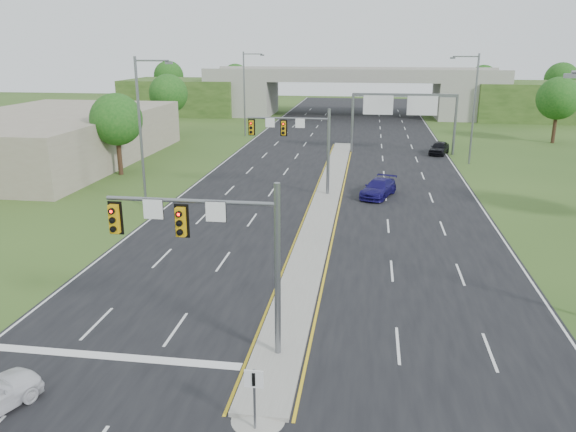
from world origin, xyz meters
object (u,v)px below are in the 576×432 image
(keep_right_sign, at_px, (254,389))
(sign_gantry, at_px, (403,107))
(signal_mast_far, at_px, (300,137))
(car_far_b, at_px, (378,188))
(overpass, at_px, (353,95))
(signal_mast_near, at_px, (217,241))
(car_far_c, at_px, (439,148))

(keep_right_sign, distance_m, sign_gantry, 50.04)
(signal_mast_far, bearing_deg, car_far_b, 2.83)
(keep_right_sign, distance_m, overpass, 84.55)
(signal_mast_far, bearing_deg, sign_gantry, 65.89)
(signal_mast_near, distance_m, sign_gantry, 45.88)
(sign_gantry, relative_size, car_far_c, 2.75)
(signal_mast_far, distance_m, car_far_b, 7.51)
(signal_mast_far, bearing_deg, car_far_c, 56.55)
(car_far_c, bearing_deg, keep_right_sign, -84.35)
(signal_mast_near, height_order, keep_right_sign, signal_mast_near)
(overpass, bearing_deg, car_far_c, -72.55)
(keep_right_sign, bearing_deg, signal_mast_far, 94.39)
(signal_mast_far, relative_size, sign_gantry, 0.60)
(signal_mast_near, bearing_deg, signal_mast_far, 90.00)
(car_far_b, relative_size, car_far_c, 1.14)
(keep_right_sign, bearing_deg, signal_mast_near, 116.94)
(signal_mast_far, xyz_separation_m, car_far_c, (13.26, 20.07, -3.99))
(overpass, relative_size, car_far_c, 19.01)
(sign_gantry, xyz_separation_m, car_far_c, (4.32, 0.08, -4.50))
(keep_right_sign, distance_m, car_far_c, 50.74)
(signal_mast_near, distance_m, signal_mast_far, 25.00)
(signal_mast_far, relative_size, car_far_b, 1.45)
(signal_mast_near, distance_m, car_far_b, 26.40)
(signal_mast_near, distance_m, overpass, 80.11)
(keep_right_sign, xyz_separation_m, sign_gantry, (6.68, 49.45, 3.72))
(signal_mast_near, height_order, signal_mast_far, same)
(car_far_c, bearing_deg, signal_mast_far, -105.28)
(keep_right_sign, xyz_separation_m, car_far_b, (4.09, 29.77, -0.80))
(overpass, bearing_deg, signal_mast_near, -91.62)
(car_far_b, distance_m, car_far_c, 20.94)
(car_far_c, bearing_deg, car_far_b, -91.12)
(signal_mast_far, relative_size, overpass, 0.09)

